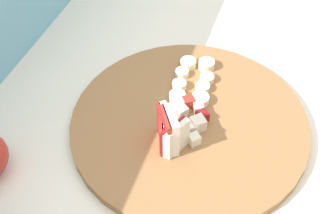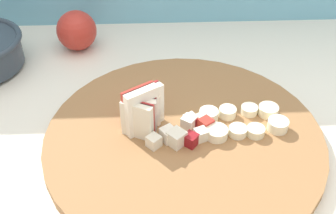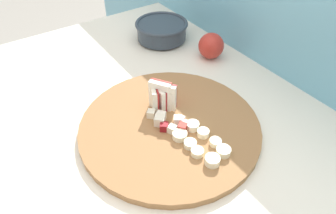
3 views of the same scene
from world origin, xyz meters
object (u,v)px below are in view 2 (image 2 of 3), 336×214
at_px(apple_wedge_fan, 142,112).
at_px(banana_slice_rows, 243,121).
at_px(apple_dice_pile, 185,131).
at_px(whole_apple, 77,30).
at_px(cutting_board, 184,139).

bearing_deg(apple_wedge_fan, banana_slice_rows, 0.48).
height_order(apple_dice_pile, whole_apple, whole_apple).
bearing_deg(apple_dice_pile, banana_slice_rows, 12.82).
height_order(cutting_board, banana_slice_rows, banana_slice_rows).
bearing_deg(apple_wedge_fan, apple_dice_pile, -17.17).
bearing_deg(banana_slice_rows, apple_wedge_fan, -179.52).
bearing_deg(whole_apple, banana_slice_rows, -43.13).
xyz_separation_m(cutting_board, apple_dice_pile, (0.00, -0.00, 0.02)).
xyz_separation_m(cutting_board, whole_apple, (-0.17, 0.26, 0.03)).
height_order(cutting_board, whole_apple, whole_apple).
xyz_separation_m(banana_slice_rows, whole_apple, (-0.26, 0.24, 0.01)).
height_order(apple_wedge_fan, apple_dice_pile, apple_wedge_fan).
height_order(apple_dice_pile, banana_slice_rows, apple_dice_pile).
bearing_deg(banana_slice_rows, whole_apple, 136.87).
relative_size(apple_wedge_fan, banana_slice_rows, 0.56).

